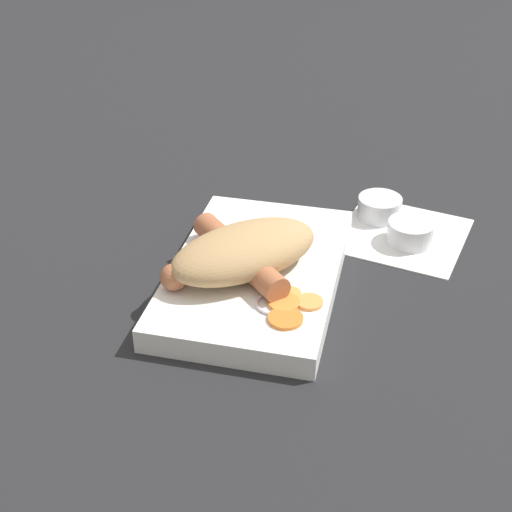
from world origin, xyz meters
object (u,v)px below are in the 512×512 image
bread_roll (244,251)px  condiment_cup_near (410,234)px  food_tray (256,274)px  condiment_cup_far (379,209)px  sausage (239,255)px

bread_roll → condiment_cup_near: bread_roll is taller
food_tray → condiment_cup_far: condiment_cup_far is taller
food_tray → sausage: bearing=117.2°
food_tray → bread_roll: (-0.01, 0.01, 0.04)m
condiment_cup_near → condiment_cup_far: bearing=38.0°
sausage → condiment_cup_far: sausage is taller
condiment_cup_near → food_tray: bearing=128.0°
food_tray → sausage: size_ratio=2.01×
sausage → food_tray: bearing=-62.8°
food_tray → condiment_cup_near: (0.12, -0.16, -0.00)m
sausage → condiment_cup_near: (0.13, -0.17, -0.03)m
condiment_cup_near → bread_roll: bearing=129.3°
food_tray → bread_roll: 0.04m
food_tray → bread_roll: bearing=144.9°
food_tray → bread_roll: size_ratio=1.53×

